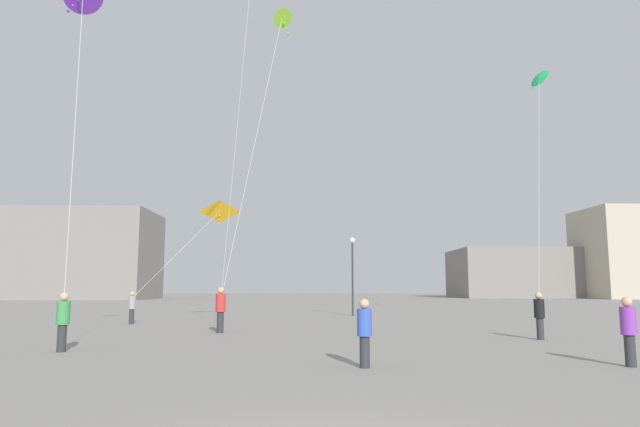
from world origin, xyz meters
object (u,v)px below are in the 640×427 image
person_in_purple (626,328)px  person_in_green (60,319)px  person_in_grey (130,306)px  building_left_hall (77,255)px  person_in_black (537,313)px  kite_amber_delta (217,212)px  person_in_red (218,308)px  person_in_blue (362,330)px  lamppost_west (350,263)px  kite_emerald_diamond (536,79)px  building_centre_hall (519,273)px  kite_lime_diamond (279,22)px

person_in_purple → person_in_green: bearing=-86.9°
person_in_grey → building_left_hall: 63.48m
person_in_grey → person_in_black: bearing=135.6°
kite_amber_delta → person_in_green: bearing=-96.1°
person_in_grey → person_in_red: 7.64m
person_in_black → person_in_blue: (-6.80, -6.92, -0.05)m
kite_amber_delta → lamppost_west: size_ratio=1.05×
lamppost_west → kite_emerald_diamond: bearing=-9.9°
person_in_blue → person_in_black: bearing=-100.9°
person_in_green → person_in_red: size_ratio=0.92×
person_in_purple → person_in_red: size_ratio=0.88×
building_centre_hall → building_left_hall: bearing=-170.4°
building_centre_hall → person_in_grey: bearing=-122.8°
person_in_purple → kite_lime_diamond: (-9.14, 11.67, 13.49)m
kite_lime_diamond → building_left_hall: bearing=120.2°
person_in_red → kite_lime_diamond: 13.69m
person_in_green → person_in_grey: size_ratio=1.04×
kite_amber_delta → building_centre_hall: (40.92, 65.84, -1.97)m
person_in_purple → person_in_blue: size_ratio=1.03×
person_in_black → kite_lime_diamond: size_ratio=0.12×
person_in_red → person_in_blue: person_in_red is taller
kite_emerald_diamond → kite_lime_diamond: (-15.92, -9.24, -0.73)m
person_in_black → person_in_grey: bearing=59.6°
person_in_grey → person_in_red: size_ratio=0.88×
person_in_purple → person_in_green: (-14.76, 3.01, 0.04)m
kite_amber_delta → kite_emerald_diamond: bearing=7.3°
person_in_red → person_in_green: bearing=19.6°
person_in_blue → building_centre_hall: size_ratio=0.07×
person_in_black → kite_lime_diamond: kite_lime_diamond is taller
kite_emerald_diamond → building_centre_hall: 67.60m
person_in_red → person_in_grey: bearing=-88.1°
person_in_grey → kite_lime_diamond: (7.64, -3.36, 13.48)m
person_in_blue → building_centre_hall: bearing=-78.4°
person_in_grey → person_in_purple: bearing=119.2°
person_in_blue → building_centre_hall: 91.03m
kite_emerald_diamond → building_left_hall: size_ratio=0.67×
kite_emerald_diamond → person_in_green: bearing=-140.3°
person_in_grey → building_centre_hall: building_centre_hall is taller
person_in_green → kite_lime_diamond: size_ratio=0.12×
person_in_blue → building_left_hall: size_ratio=0.07×
person_in_black → person_in_grey: person_in_black is taller
kite_amber_delta → person_in_blue: bearing=-69.7°
kite_lime_diamond → building_left_hall: 70.19m
person_in_purple → kite_amber_delta: (-13.11, 18.36, 5.23)m
lamppost_west → building_left_hall: bearing=128.5°
person_in_green → person_in_blue: (8.50, -3.16, -0.06)m
person_in_green → person_in_red: person_in_red is taller
building_centre_hall → kite_amber_delta: bearing=-121.9°
person_in_grey → person_in_blue: (10.52, -15.17, -0.03)m
kite_lime_diamond → building_left_hall: size_ratio=0.61×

